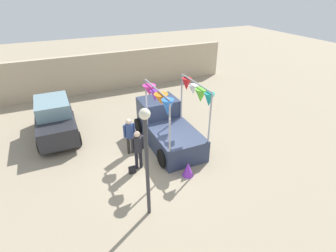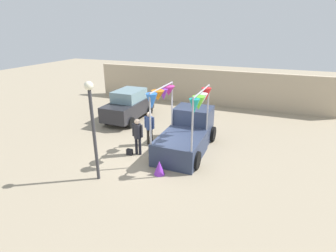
% 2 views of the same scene
% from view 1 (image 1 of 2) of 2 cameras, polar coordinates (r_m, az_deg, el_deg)
% --- Properties ---
extents(ground_plane, '(60.00, 60.00, 0.00)m').
position_cam_1_polar(ground_plane, '(11.55, -2.52, -6.98)').
color(ground_plane, gray).
extents(vendor_truck, '(2.47, 4.05, 3.18)m').
position_cam_1_polar(vendor_truck, '(12.25, -0.31, 0.37)').
color(vendor_truck, '#2D3851').
rests_on(vendor_truck, ground).
extents(parked_car, '(1.88, 4.00, 1.88)m').
position_cam_1_polar(parked_car, '(13.83, -23.39, 1.49)').
color(parked_car, '#26262B').
rests_on(parked_car, ground).
extents(person_customer, '(0.53, 0.34, 1.74)m').
position_cam_1_polar(person_customer, '(10.46, -6.60, -4.42)').
color(person_customer, black).
rests_on(person_customer, ground).
extents(person_vendor, '(0.53, 0.34, 1.70)m').
position_cam_1_polar(person_vendor, '(11.45, -8.40, -1.50)').
color(person_vendor, '#2D2823').
rests_on(person_vendor, ground).
extents(handbag, '(0.28, 0.16, 0.28)m').
position_cam_1_polar(handbag, '(10.75, -7.77, -9.45)').
color(handbag, black).
rests_on(handbag, ground).
extents(street_lamp, '(0.32, 0.32, 3.83)m').
position_cam_1_polar(street_lamp, '(7.61, -4.75, -5.23)').
color(street_lamp, '#333338').
rests_on(street_lamp, ground).
extents(brick_boundary_wall, '(18.00, 0.36, 2.60)m').
position_cam_1_polar(brick_boundary_wall, '(18.97, -13.35, 11.38)').
color(brick_boundary_wall, tan).
rests_on(brick_boundary_wall, ground).
extents(folded_kite_bundle_violet, '(0.55, 0.55, 0.60)m').
position_cam_1_polar(folded_kite_bundle_violet, '(10.46, 4.37, -9.35)').
color(folded_kite_bundle_violet, purple).
rests_on(folded_kite_bundle_violet, ground).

